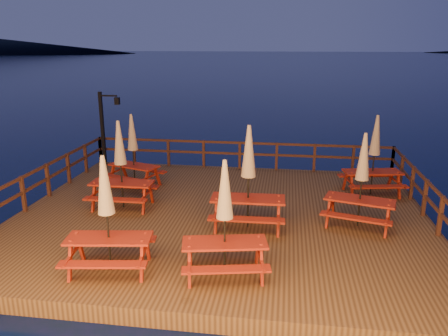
{
  "coord_description": "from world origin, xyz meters",
  "views": [
    {
      "loc": [
        1.8,
        -11.91,
        5.29
      ],
      "look_at": [
        -0.02,
        0.6,
        1.63
      ],
      "focal_mm": 35.0,
      "sensor_mm": 36.0,
      "label": 1
    }
  ],
  "objects_px": {
    "picnic_table_2": "(107,213)",
    "picnic_table_1": "(248,176)",
    "picnic_table_0": "(362,179)",
    "lamp_post": "(106,122)"
  },
  "relations": [
    {
      "from": "picnic_table_1",
      "to": "picnic_table_2",
      "type": "xyz_separation_m",
      "value": [
        -2.8,
        -2.77,
        -0.1
      ]
    },
    {
      "from": "lamp_post",
      "to": "picnic_table_2",
      "type": "relative_size",
      "value": 1.14
    },
    {
      "from": "picnic_table_2",
      "to": "picnic_table_1",
      "type": "bearing_deg",
      "value": 36.71
    },
    {
      "from": "picnic_table_0",
      "to": "picnic_table_1",
      "type": "distance_m",
      "value": 3.05
    },
    {
      "from": "lamp_post",
      "to": "picnic_table_2",
      "type": "height_order",
      "value": "lamp_post"
    },
    {
      "from": "picnic_table_0",
      "to": "lamp_post",
      "type": "bearing_deg",
      "value": 168.3
    },
    {
      "from": "picnic_table_2",
      "to": "lamp_post",
      "type": "bearing_deg",
      "value": 104.74
    },
    {
      "from": "picnic_table_0",
      "to": "picnic_table_1",
      "type": "height_order",
      "value": "picnic_table_1"
    },
    {
      "from": "picnic_table_0",
      "to": "picnic_table_2",
      "type": "relative_size",
      "value": 0.99
    },
    {
      "from": "lamp_post",
      "to": "picnic_table_2",
      "type": "xyz_separation_m",
      "value": [
        3.45,
        -8.19,
        -0.43
      ]
    }
  ]
}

